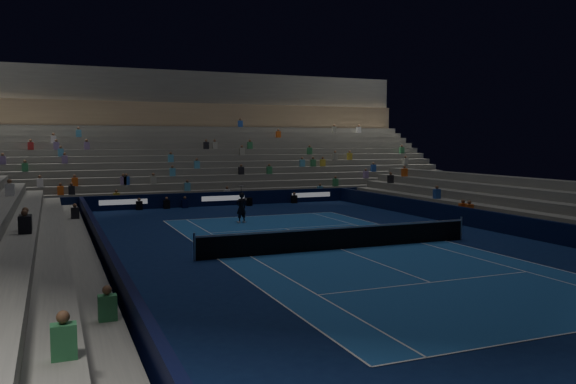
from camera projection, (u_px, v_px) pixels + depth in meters
The scene contains 11 objects.
ground at pixel (341, 249), 24.92m from camera, with size 90.00×90.00×0.00m, color #0B1A44.
court_surface at pixel (341, 249), 24.91m from camera, with size 10.97×23.77×0.01m, color #1B5198.
sponsor_barrier_far at pixel (223, 199), 41.92m from camera, with size 44.00×0.25×1.00m, color black.
sponsor_barrier_east at pixel (515, 225), 28.54m from camera, with size 0.25×37.00×1.00m, color black.
sponsor_barrier_west at pixel (106, 255), 21.20m from camera, with size 0.25×37.00×1.00m, color black.
grandstand_main at pixel (193, 156), 50.34m from camera, with size 44.00×15.20×11.20m.
grandstand_east at pixel (568, 214), 29.81m from camera, with size 5.00×37.00×2.50m.
grandstand_west at pixel (0, 250), 19.86m from camera, with size 5.00×37.00×2.50m.
tennis_net at pixel (341, 238), 24.87m from camera, with size 12.90×0.10×1.10m.
tennis_player at pixel (241, 208), 32.95m from camera, with size 0.64×0.42×1.75m, color black.
broadcast_camera at pixel (249, 202), 41.87m from camera, with size 0.47×0.90×0.57m.
Camera 1 is at (-11.45, -21.90, 4.64)m, focal length 36.04 mm.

